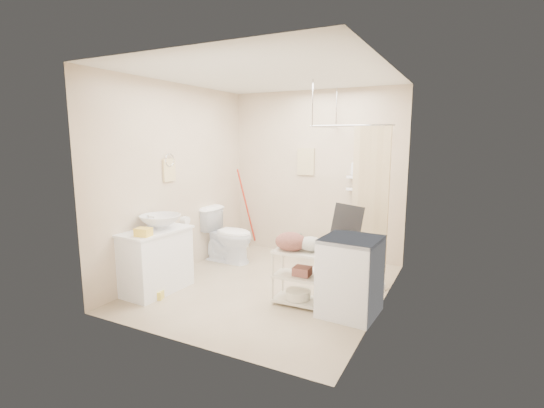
{
  "coord_description": "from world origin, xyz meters",
  "views": [
    {
      "loc": [
        2.21,
        -4.24,
        1.87
      ],
      "look_at": [
        -0.07,
        0.25,
        1.02
      ],
      "focal_mm": 26.0,
      "sensor_mm": 36.0,
      "label": 1
    }
  ],
  "objects_px": {
    "vanity": "(156,261)",
    "washing_machine": "(350,276)",
    "toilet": "(228,235)",
    "laundry_rack": "(298,272)"
  },
  "relations": [
    {
      "from": "vanity",
      "to": "laundry_rack",
      "type": "bearing_deg",
      "value": 17.24
    },
    {
      "from": "vanity",
      "to": "washing_machine",
      "type": "xyz_separation_m",
      "value": [
        2.3,
        0.45,
        0.03
      ]
    },
    {
      "from": "toilet",
      "to": "washing_machine",
      "type": "xyz_separation_m",
      "value": [
        2.18,
        -0.95,
        0.01
      ]
    },
    {
      "from": "vanity",
      "to": "toilet",
      "type": "height_order",
      "value": "toilet"
    },
    {
      "from": "washing_machine",
      "to": "laundry_rack",
      "type": "distance_m",
      "value": 0.59
    },
    {
      "from": "vanity",
      "to": "laundry_rack",
      "type": "distance_m",
      "value": 1.76
    },
    {
      "from": "vanity",
      "to": "toilet",
      "type": "bearing_deg",
      "value": 88.22
    },
    {
      "from": "toilet",
      "to": "laundry_rack",
      "type": "bearing_deg",
      "value": -119.51
    },
    {
      "from": "laundry_rack",
      "to": "toilet",
      "type": "bearing_deg",
      "value": 146.76
    },
    {
      "from": "vanity",
      "to": "washing_machine",
      "type": "relative_size",
      "value": 1.04
    }
  ]
}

